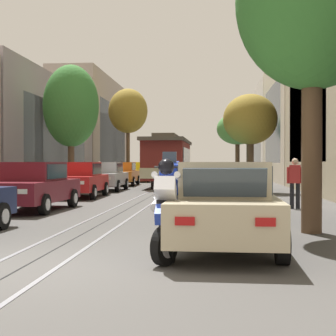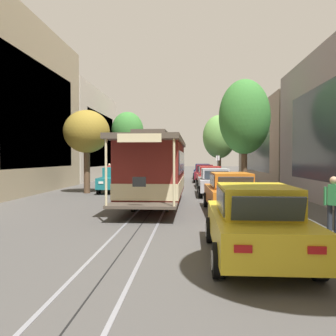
% 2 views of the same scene
% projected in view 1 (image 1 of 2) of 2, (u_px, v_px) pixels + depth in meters
% --- Properties ---
extents(ground_plane, '(160.00, 160.00, 0.00)m').
position_uv_depth(ground_plane, '(165.00, 188.00, 30.58)').
color(ground_plane, '#4C4947').
extents(trolley_track_rails, '(1.14, 65.79, 0.01)m').
position_uv_depth(trolley_track_rails, '(170.00, 186.00, 34.34)').
color(trolley_track_rails, gray).
rests_on(trolley_track_rails, ground).
extents(building_facade_left, '(5.32, 57.49, 10.28)m').
position_uv_depth(building_facade_left, '(33.00, 126.00, 36.70)').
color(building_facade_left, gray).
rests_on(building_facade_left, ground).
extents(building_facade_right, '(5.33, 57.49, 10.69)m').
position_uv_depth(building_facade_right, '(317.00, 112.00, 34.90)').
color(building_facade_right, beige).
rests_on(building_facade_right, ground).
extents(parked_car_maroon_second_left, '(2.13, 4.42, 1.58)m').
position_uv_depth(parked_car_maroon_second_left, '(34.00, 186.00, 16.62)').
color(parked_car_maroon_second_left, maroon).
rests_on(parked_car_maroon_second_left, ground).
extents(parked_car_red_mid_left, '(2.06, 4.39, 1.58)m').
position_uv_depth(parked_car_red_mid_left, '(80.00, 180.00, 22.82)').
color(parked_car_red_mid_left, red).
rests_on(parked_car_red_mid_left, ground).
extents(parked_car_silver_fourth_left, '(2.01, 4.37, 1.58)m').
position_uv_depth(parked_car_silver_fourth_left, '(106.00, 176.00, 28.30)').
color(parked_car_silver_fourth_left, '#B7B7BC').
rests_on(parked_car_silver_fourth_left, ground).
extents(parked_car_orange_fifth_left, '(2.08, 4.40, 1.58)m').
position_uv_depth(parked_car_orange_fifth_left, '(123.00, 174.00, 34.51)').
color(parked_car_orange_fifth_left, orange).
rests_on(parked_car_orange_fifth_left, ground).
extents(parked_car_yellow_sixth_left, '(2.02, 4.37, 1.58)m').
position_uv_depth(parked_car_yellow_sixth_left, '(140.00, 172.00, 41.05)').
color(parked_car_yellow_sixth_left, gold).
rests_on(parked_car_yellow_sixth_left, ground).
extents(parked_car_beige_near_right, '(2.06, 4.39, 1.58)m').
position_uv_depth(parked_car_beige_near_right, '(224.00, 205.00, 9.22)').
color(parked_car_beige_near_right, '#C1B28E').
rests_on(parked_car_beige_near_right, ground).
extents(parked_car_black_second_right, '(2.11, 4.41, 1.58)m').
position_uv_depth(parked_car_black_second_right, '(223.00, 189.00, 14.86)').
color(parked_car_black_second_right, black).
rests_on(parked_car_black_second_right, ground).
extents(parked_car_white_mid_right, '(2.13, 4.42, 1.58)m').
position_uv_depth(parked_car_white_mid_right, '(219.00, 181.00, 20.91)').
color(parked_car_white_mid_right, silver).
rests_on(parked_car_white_mid_right, ground).
extents(parked_car_teal_fourth_right, '(2.14, 4.42, 1.58)m').
position_uv_depth(parked_car_teal_fourth_right, '(219.00, 177.00, 25.98)').
color(parked_car_teal_fourth_right, '#196B70').
rests_on(parked_car_teal_fourth_right, ground).
extents(street_tree_kerb_left_second, '(3.05, 2.70, 6.88)m').
position_uv_depth(street_tree_kerb_left_second, '(71.00, 106.00, 27.76)').
color(street_tree_kerb_left_second, brown).
rests_on(street_tree_kerb_left_second, ground).
extents(street_tree_kerb_left_mid, '(3.45, 3.32, 8.04)m').
position_uv_depth(street_tree_kerb_left_mid, '(128.00, 111.00, 44.89)').
color(street_tree_kerb_left_mid, brown).
rests_on(street_tree_kerb_left_mid, ground).
extents(street_tree_kerb_right_near, '(3.40, 2.83, 7.12)m').
position_uv_depth(street_tree_kerb_right_near, '(312.00, 4.00, 11.34)').
color(street_tree_kerb_right_near, brown).
rests_on(street_tree_kerb_right_near, ground).
extents(street_tree_kerb_right_second, '(2.84, 2.68, 5.15)m').
position_uv_depth(street_tree_kerb_right_second, '(250.00, 120.00, 26.78)').
color(street_tree_kerb_right_second, brown).
rests_on(street_tree_kerb_right_second, ground).
extents(street_tree_kerb_right_mid, '(3.59, 3.20, 5.85)m').
position_uv_depth(street_tree_kerb_right_mid, '(237.00, 129.00, 44.23)').
color(street_tree_kerb_right_mid, '#4C3826').
rests_on(street_tree_kerb_right_mid, ground).
extents(cable_car_trolley, '(2.67, 9.15, 3.28)m').
position_uv_depth(cable_car_trolley, '(168.00, 161.00, 32.42)').
color(cable_car_trolley, maroon).
rests_on(cable_car_trolley, ground).
extents(motorcycle_with_rider, '(0.52, 1.87, 1.76)m').
position_uv_depth(motorcycle_with_rider, '(167.00, 203.00, 8.24)').
color(motorcycle_with_rider, black).
rests_on(motorcycle_with_rider, ground).
extents(pedestrian_on_left_pavement, '(0.55, 0.30, 1.71)m').
position_uv_depth(pedestrian_on_left_pavement, '(295.00, 180.00, 17.26)').
color(pedestrian_on_left_pavement, black).
rests_on(pedestrian_on_left_pavement, ground).
extents(pedestrian_on_right_pavement, '(0.55, 0.42, 1.64)m').
position_uv_depth(pedestrian_on_right_pavement, '(100.00, 171.00, 38.66)').
color(pedestrian_on_right_pavement, '#282D38').
rests_on(pedestrian_on_right_pavement, ground).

